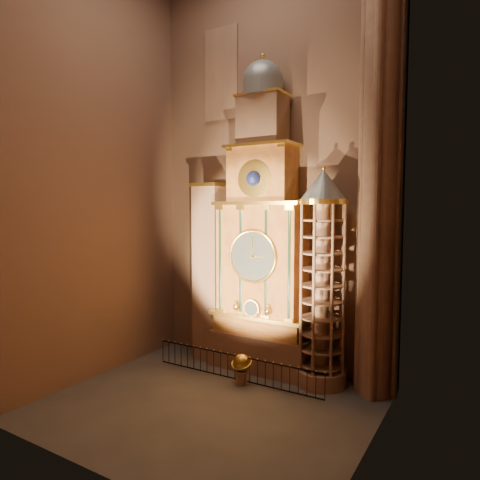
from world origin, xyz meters
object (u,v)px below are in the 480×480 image
Objects in this scene: iron_railing at (235,367)px; celestial_globe at (241,366)px; portrait_tower at (210,271)px; astronomical_clock at (262,248)px; stair_turret at (322,280)px.

celestial_globe is at bearing -18.65° from iron_railing.
iron_railing is (3.01, -2.14, -4.46)m from portrait_tower.
astronomical_clock is 3.73m from portrait_tower.
astronomical_clock reaches higher than stair_turret.
astronomical_clock reaches higher than portrait_tower.
astronomical_clock is 6.20m from celestial_globe.
portrait_tower is 6.72× the size of celestial_globe.
stair_turret is at bearing 25.51° from iron_railing.
iron_railing is at bearing -100.46° from astronomical_clock.
astronomical_clock is at bearing 92.38° from celestial_globe.
portrait_tower reaches higher than iron_railing.
portrait_tower is at bearing 144.61° from iron_railing.
portrait_tower is 5.96m from celestial_globe.
astronomical_clock reaches higher than iron_railing.
portrait_tower is 0.94× the size of stair_turret.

